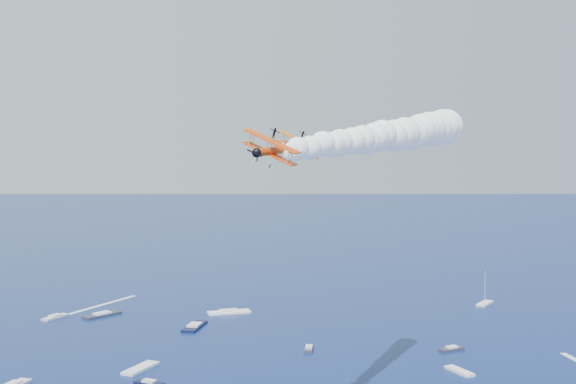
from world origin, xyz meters
name	(u,v)px	position (x,y,z in m)	size (l,w,h in m)	color
biplane_lead	(299,148)	(8.43, 38.03, 58.22)	(7.19, 8.06, 4.86)	#FF6005
biplane_trail	(271,151)	(-8.29, 0.32, 57.48)	(6.38, 7.15, 4.31)	#DF4004
smoke_trail_lead	(359,138)	(28.89, 58.58, 60.42)	(42.87, 43.01, 10.57)	white
smoke_trail_trail	(384,137)	(14.40, 18.37, 59.68)	(46.87, 38.55, 10.57)	white
spectator_boats	(178,352)	(2.47, 124.34, 0.35)	(241.79, 167.36, 0.70)	#0D1932
boat_wakes	(214,365)	(9.79, 110.19, 0.03)	(176.38, 178.34, 0.04)	white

